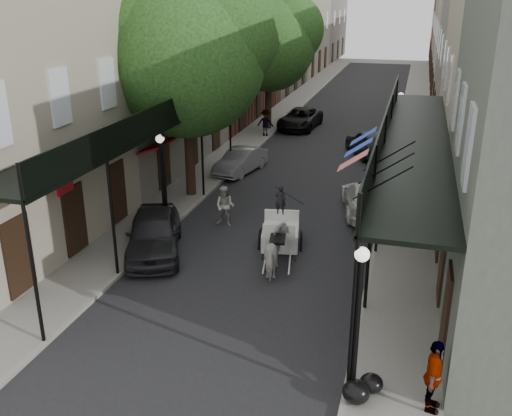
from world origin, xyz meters
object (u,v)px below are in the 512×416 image
Objects in this scene: car_left_mid at (241,161)px; horse at (277,251)px; pedestrian_walking at (225,206)px; pedestrian_sidewalk_left at (266,123)px; tree_near at (196,50)px; lamppost_left at (162,181)px; lamppost_right_far at (398,126)px; pedestrian_sidewalk_right at (434,376)px; car_left_far at (300,119)px; car_right_far at (370,143)px; tree_far at (275,40)px; car_right_near at (366,198)px; lamppost_right_near at (357,322)px; car_left_near at (154,233)px; carriage at (281,218)px.

horse is at bearing -55.18° from car_left_mid.
pedestrian_sidewalk_left is at bearing 102.31° from pedestrian_walking.
lamppost_left is at bearing -88.66° from tree_near.
pedestrian_walking is (-6.10, -10.88, -1.24)m from lamppost_right_far.
car_left_far is at bearing 23.88° from pedestrian_sidewalk_right.
tree_near is 5.73× the size of pedestrian_sidewalk_left.
pedestrian_walking is 12.85m from car_right_far.
tree_far reaches higher than pedestrian_sidewalk_left.
pedestrian_sidewalk_left reaches higher than horse.
pedestrian_sidewalk_right is 18.61m from car_left_mid.
pedestrian_sidewalk_left reaches higher than car_right_near.
pedestrian_sidewalk_left is 7.31m from car_right_far.
tree_near reaches higher than car_right_far.
car_right_far is at bearing 143.30° from lamppost_right_far.
lamppost_right_near reaches higher than car_right_far.
car_right_far is at bearing -44.09° from car_left_far.
car_left_near is 9.11m from car_right_near.
lamppost_right_far is 8.17m from car_right_near.
pedestrian_sidewalk_left is (-8.30, 3.79, -1.09)m from lamppost_right_far.
lamppost_left is 8.26m from car_left_mid.
carriage reaches higher than pedestrian_sidewalk_left.
carriage is 0.67× the size of car_left_mid.
horse reaches higher than car_left_far.
lamppost_right_far is (8.35, -6.18, -3.79)m from tree_far.
car_left_mid is at bearing -90.54° from car_left_far.
lamppost_right_far is 0.98× the size of car_left_mid.
tree_near is 8.33m from carriage.
car_right_far is at bearing 72.80° from pedestrian_walking.
lamppost_left is at bearing -89.54° from tree_far.
carriage is 9.64m from pedestrian_sidewalk_right.
pedestrian_sidewalk_left is at bearing 109.24° from lamppost_right_near.
horse is (-3.16, 5.74, -1.29)m from lamppost_right_near.
car_left_far is (1.60, 3.17, -0.29)m from pedestrian_sidewalk_left.
car_left_far is at bearing 95.70° from pedestrian_walking.
car_left_far is at bearing -90.66° from horse.
pedestrian_sidewalk_right is at bearing 113.48° from pedestrian_sidewalk_left.
pedestrian_sidewalk_right is at bearing -66.99° from carriage.
tree_far is at bearing 90.19° from tree_near.
pedestrian_sidewalk_left is (-5.14, 18.05, 0.20)m from horse.
tree_far is 9.92m from car_right_far.
lamppost_left is 0.76× the size of car_left_far.
carriage is (4.63, 0.07, -1.06)m from lamppost_left.
lamppost_right_far is at bearing 11.43° from pedestrian_sidewalk_right.
car_right_near is (6.76, -4.12, 0.03)m from car_left_mid.
car_left_mid is (0.60, 8.11, -1.43)m from lamppost_left.
pedestrian_walking reaches higher than car_left_mid.
car_left_near is 0.93× the size of car_left_far.
tree_far is 1.90× the size of car_right_near.
lamppost_right_near reaches higher than horse.
car_left_mid is (-4.45, 10.37, -0.14)m from horse.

